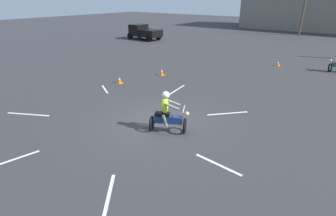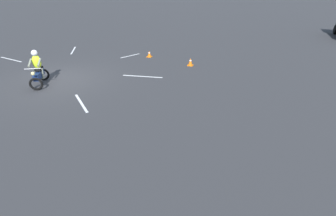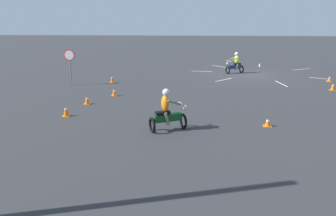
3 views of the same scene
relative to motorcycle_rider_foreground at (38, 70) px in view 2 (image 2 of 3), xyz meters
The scene contains 9 objects.
ground_plane 1.12m from the motorcycle_rider_foreground, 149.06° to the left, with size 120.00×120.00×0.00m, color #333335.
motorcycle_rider_foreground is the anchor object (origin of this frame).
traffic_cone_near_right 7.95m from the motorcycle_rider_foreground, 129.89° to the left, with size 0.32×0.32×0.44m.
traffic_cone_far_right 6.85m from the motorcycle_rider_foreground, 152.34° to the left, with size 0.32×0.32×0.39m.
lane_stripe_ne 3.30m from the motorcycle_rider_foreground, 68.90° to the left, with size 0.10×1.93×0.01m, color silver.
lane_stripe_n 4.93m from the motorcycle_rider_foreground, 121.35° to the left, with size 0.10×2.10×0.01m, color silver.
lane_stripe_nw 6.23m from the motorcycle_rider_foreground, 162.30° to the left, with size 0.10×1.48×0.01m, color silver.
lane_stripe_sw 6.49m from the motorcycle_rider_foreground, 157.33° to the right, with size 0.10×2.06×0.01m, color silver.
lane_stripe_s 5.65m from the motorcycle_rider_foreground, 120.86° to the right, with size 0.10×2.11×0.01m, color silver.
Camera 2 is at (9.97, 8.89, 4.65)m, focal length 28.00 mm.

